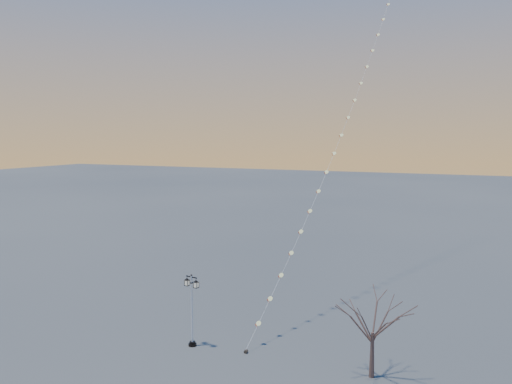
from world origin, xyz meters
The scene contains 4 objects.
ground centered at (0.00, 0.00, 0.00)m, with size 300.00×300.00×0.00m, color #484949.
street_lamp centered at (-3.40, 0.88, 2.43)m, with size 1.10×0.54×4.40m.
bare_tree centered at (7.22, 1.19, 3.06)m, with size 2.66×2.66×4.41m.
kite_train centered at (2.34, 19.60, 19.42)m, with size 5.32×37.35×39.03m.
Camera 1 is at (11.87, -24.45, 12.57)m, focal length 35.75 mm.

